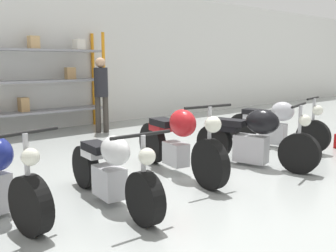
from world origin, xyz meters
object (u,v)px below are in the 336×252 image
(motorcycle_red, at_px, (179,141))
(person_browsing, at_px, (101,89))
(motorcycle_silver, at_px, (276,125))
(shelving_rack, at_px, (10,82))
(motorcycle_black, at_px, (254,138))
(motorcycle_white, at_px, (111,170))

(motorcycle_red, xyz_separation_m, person_browsing, (0.83, 3.69, 0.53))
(motorcycle_silver, bearing_deg, motorcycle_red, -98.04)
(motorcycle_red, bearing_deg, person_browsing, 174.95)
(motorcycle_red, distance_m, motorcycle_silver, 2.64)
(shelving_rack, xyz_separation_m, motorcycle_black, (2.18, -4.97, -0.77))
(motorcycle_red, height_order, person_browsing, person_browsing)
(motorcycle_white, xyz_separation_m, person_browsing, (2.19, 4.05, 0.63))
(shelving_rack, distance_m, person_browsing, 1.98)
(person_browsing, bearing_deg, motorcycle_red, 25.15)
(motorcycle_white, bearing_deg, shelving_rack, 178.50)
(shelving_rack, bearing_deg, person_browsing, -26.26)
(motorcycle_silver, distance_m, person_browsing, 4.01)
(motorcycle_white, bearing_deg, person_browsing, 155.01)
(motorcycle_silver, relative_size, person_browsing, 1.16)
(shelving_rack, height_order, person_browsing, shelving_rack)
(shelving_rack, distance_m, motorcycle_black, 5.48)
(motorcycle_red, relative_size, motorcycle_black, 1.09)
(motorcycle_white, xyz_separation_m, motorcycle_black, (2.60, -0.04, 0.04))
(shelving_rack, height_order, motorcycle_white, shelving_rack)
(shelving_rack, relative_size, motorcycle_red, 2.11)
(person_browsing, bearing_deg, shelving_rack, -78.40)
(shelving_rack, relative_size, motorcycle_silver, 2.27)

